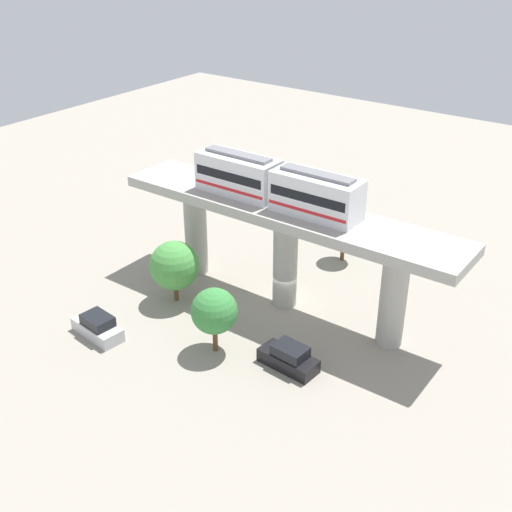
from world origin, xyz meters
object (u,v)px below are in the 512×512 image
Objects in this scene: parked_car_black at (289,358)px; tree_far_corner at (174,266)px; tree_near_viaduct at (214,311)px; tree_mid_lot at (344,226)px; train at (276,184)px; parked_car_silver at (98,327)px.

tree_far_corner is at bearing -94.82° from parked_car_black.
parked_car_black is 0.87× the size of tree_near_viaduct.
tree_far_corner is at bearing -28.11° from tree_mid_lot.
parked_car_black is 12.51m from tree_far_corner.
tree_near_viaduct is (8.09, 0.49, -6.68)m from train.
tree_near_viaduct reaches higher than tree_mid_lot.
tree_far_corner is (4.68, -6.34, -6.80)m from train.
train is 12.75m from parked_car_black.
parked_car_silver is 22.86m from tree_mid_lot.
train reaches higher than tree_far_corner.
tree_far_corner reaches higher than tree_near_viaduct.
parked_car_silver is at bearing -32.97° from train.
parked_car_silver is 14.39m from parked_car_black.
parked_car_black is 16.71m from tree_mid_lot.
parked_car_silver is 0.85× the size of tree_far_corner.
tree_mid_lot is at bearing 173.35° from train.
train is 2.64× the size of tree_far_corner.
train is 16.81m from parked_car_silver.
train reaches higher than tree_near_viaduct.
tree_near_viaduct is at bearing 63.48° from tree_far_corner.
tree_far_corner is at bearing -53.53° from train.
train is 3.09× the size of parked_car_silver.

